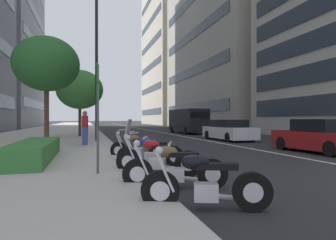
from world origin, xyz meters
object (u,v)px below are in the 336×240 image
delivery_van_ahead (188,120)px  pedestrian_on_plaza (85,128)px  car_mid_block_traffic (229,130)px  street_tree_by_lamp_post (47,64)px  motorcycle_by_sign_pole (204,185)px  motorcycle_far_end_row (174,169)px  motorcycle_mid_row (157,159)px  street_tree_near_plaza_corner (80,90)px  parking_sign_by_curb (98,105)px  motorcycle_second_in_row (149,152)px  motorcycle_under_tarp (137,148)px  car_following_behind (320,137)px  street_lamp_with_banners (102,53)px

delivery_van_ahead → pedestrian_on_plaza: 16.17m
car_mid_block_traffic → street_tree_by_lamp_post: street_tree_by_lamp_post is taller
motorcycle_by_sign_pole → motorcycle_far_end_row: motorcycle_far_end_row is taller
motorcycle_mid_row → street_tree_near_plaza_corner: street_tree_near_plaza_corner is taller
car_mid_block_traffic → street_tree_by_lamp_post: bearing=105.9°
parking_sign_by_curb → street_tree_near_plaza_corner: 16.27m
parking_sign_by_curb → pedestrian_on_plaza: (8.15, 0.34, -0.77)m
motorcycle_far_end_row → street_tree_by_lamp_post: size_ratio=0.41×
motorcycle_by_sign_pole → pedestrian_on_plaza: bearing=-60.7°
motorcycle_mid_row → motorcycle_far_end_row: bearing=120.3°
motorcycle_far_end_row → street_tree_near_plaza_corner: street_tree_near_plaza_corner is taller
motorcycle_second_in_row → parking_sign_by_curb: (-1.64, 1.61, 1.37)m
motorcycle_second_in_row → street_tree_near_plaza_corner: 15.05m
motorcycle_under_tarp → street_tree_by_lamp_post: size_ratio=0.36×
motorcycle_far_end_row → car_following_behind: (4.69, -8.10, 0.26)m
motorcycle_far_end_row → car_mid_block_traffic: 14.60m
delivery_van_ahead → pedestrian_on_plaza: bearing=139.5°
motorcycle_far_end_row → motorcycle_mid_row: (1.49, 0.01, 0.01)m
parking_sign_by_curb → street_lamp_with_banners: street_lamp_with_banners is taller
parking_sign_by_curb → street_tree_near_plaza_corner: bearing=2.7°
motorcycle_second_in_row → pedestrian_on_plaza: 6.81m
motorcycle_under_tarp → parking_sign_by_curb: size_ratio=0.71×
motorcycle_mid_row → street_tree_by_lamp_post: size_ratio=0.39×
street_tree_by_lamp_post → motorcycle_under_tarp: bearing=-141.2°
pedestrian_on_plaza → car_following_behind: bearing=-17.2°
motorcycle_under_tarp → delivery_van_ahead: (17.70, -8.18, 0.89)m
motorcycle_second_in_row → motorcycle_under_tarp: motorcycle_second_in_row is taller
motorcycle_mid_row → street_tree_near_plaza_corner: size_ratio=0.40×
car_following_behind → motorcycle_under_tarp: bearing=89.2°
motorcycle_second_in_row → street_tree_by_lamp_post: 7.87m
car_following_behind → car_mid_block_traffic: 7.74m
motorcycle_far_end_row → parking_sign_by_curb: (1.40, 1.49, 1.38)m
motorcycle_mid_row → motorcycle_under_tarp: motorcycle_mid_row is taller
motorcycle_by_sign_pole → car_mid_block_traffic: 15.87m
parking_sign_by_curb → pedestrian_on_plaza: 8.19m
motorcycle_far_end_row → motorcycle_under_tarp: 4.54m
pedestrian_on_plaza → car_mid_block_traffic: bearing=25.6°
motorcycle_second_in_row → delivery_van_ahead: delivery_van_ahead is taller
motorcycle_second_in_row → motorcycle_under_tarp: (1.50, 0.12, -0.02)m
motorcycle_second_in_row → parking_sign_by_curb: parking_sign_by_curb is taller
motorcycle_second_in_row → street_tree_by_lamp_post: street_tree_by_lamp_post is taller
motorcycle_by_sign_pole → motorcycle_mid_row: bearing=-69.1°
motorcycle_second_in_row → car_following_behind: motorcycle_second_in_row is taller
street_tree_near_plaza_corner → parking_sign_by_curb: bearing=-177.3°
delivery_van_ahead → parking_sign_by_curb: parking_sign_by_curb is taller
street_lamp_with_banners → motorcycle_by_sign_pole: bearing=-176.2°
car_mid_block_traffic → pedestrian_on_plaza: (-2.87, 9.50, 0.35)m
motorcycle_mid_row → car_following_behind: 8.72m
motorcycle_second_in_row → street_tree_by_lamp_post: (5.94, 3.68, 3.62)m
motorcycle_far_end_row → street_tree_near_plaza_corner: 17.99m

